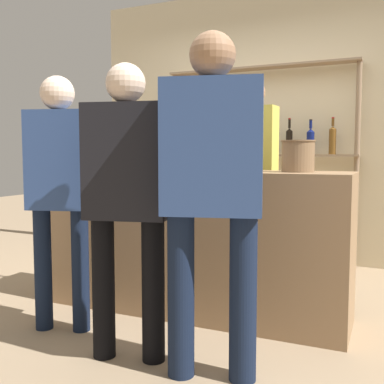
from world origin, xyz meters
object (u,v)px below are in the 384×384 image
(counter_bottle_4, at_px, (183,151))
(customer_left, at_px, (59,181))
(ice_bucket, at_px, (298,156))
(counter_bottle_0, at_px, (244,153))
(counter_bottle_3, at_px, (146,151))
(counter_bottle_1, at_px, (93,152))
(counter_bottle_2, at_px, (208,149))
(customer_right, at_px, (212,181))
(counter_bottle_5, at_px, (102,153))
(wine_glass, at_px, (199,151))
(server_behind_counter, at_px, (250,165))
(customer_center, at_px, (127,190))

(counter_bottle_4, xyz_separation_m, customer_left, (-0.53, -0.65, -0.19))
(ice_bucket, xyz_separation_m, customer_left, (-1.32, -0.65, -0.15))
(counter_bottle_0, height_order, counter_bottle_4, counter_bottle_4)
(counter_bottle_3, xyz_separation_m, counter_bottle_4, (0.37, -0.13, -0.00))
(counter_bottle_1, distance_m, counter_bottle_4, 0.80)
(counter_bottle_3, bearing_deg, counter_bottle_2, -22.85)
(counter_bottle_3, bearing_deg, customer_right, -46.69)
(counter_bottle_5, distance_m, wine_glass, 0.81)
(counter_bottle_1, xyz_separation_m, ice_bucket, (1.59, -0.06, -0.03))
(ice_bucket, bearing_deg, counter_bottle_0, 168.71)
(counter_bottle_2, distance_m, counter_bottle_4, 0.27)
(counter_bottle_0, distance_m, customer_left, 1.21)
(counter_bottle_2, relative_size, counter_bottle_4, 1.07)
(counter_bottle_4, bearing_deg, counter_bottle_5, 177.70)
(counter_bottle_1, bearing_deg, server_behind_counter, 28.29)
(counter_bottle_0, distance_m, counter_bottle_2, 0.27)
(counter_bottle_4, distance_m, ice_bucket, 0.79)
(counter_bottle_3, height_order, customer_center, customer_center)
(counter_bottle_2, height_order, customer_center, customer_center)
(wine_glass, xyz_separation_m, ice_bucket, (0.68, -0.02, -0.03))
(counter_bottle_2, relative_size, server_behind_counter, 0.22)
(counter_bottle_1, distance_m, server_behind_counter, 1.24)
(counter_bottle_1, relative_size, customer_left, 0.21)
(counter_bottle_3, xyz_separation_m, ice_bucket, (1.16, -0.13, -0.04))
(wine_glass, bearing_deg, counter_bottle_0, 10.43)
(counter_bottle_3, xyz_separation_m, customer_right, (0.91, -0.97, -0.15))
(counter_bottle_1, relative_size, counter_bottle_5, 1.07)
(counter_bottle_0, xyz_separation_m, counter_bottle_2, (-0.18, -0.20, 0.02))
(counter_bottle_2, distance_m, ice_bucket, 0.57)
(counter_bottle_0, relative_size, customer_right, 0.19)
(counter_bottle_2, distance_m, wine_glass, 0.19)
(counter_bottle_3, height_order, ice_bucket, counter_bottle_3)
(counter_bottle_1, relative_size, customer_right, 0.20)
(counter_bottle_0, height_order, counter_bottle_3, counter_bottle_3)
(wine_glass, xyz_separation_m, customer_center, (-0.05, -0.84, -0.20))
(counter_bottle_3, bearing_deg, counter_bottle_1, -170.89)
(counter_bottle_5, relative_size, ice_bucket, 1.47)
(counter_bottle_3, xyz_separation_m, server_behind_counter, (0.66, 0.52, -0.11))
(counter_bottle_0, relative_size, counter_bottle_2, 0.86)
(wine_glass, distance_m, server_behind_counter, 0.66)
(customer_center, bearing_deg, counter_bottle_3, 10.81)
(counter_bottle_0, xyz_separation_m, counter_bottle_4, (-0.42, -0.07, 0.01))
(wine_glass, bearing_deg, counter_bottle_1, 177.20)
(counter_bottle_2, bearing_deg, counter_bottle_5, 170.47)
(counter_bottle_2, bearing_deg, server_behind_counter, 85.93)
(wine_glass, relative_size, customer_left, 0.11)
(counter_bottle_4, relative_size, customer_right, 0.21)
(counter_bottle_0, distance_m, server_behind_counter, 0.60)
(wine_glass, distance_m, customer_center, 0.87)
(counter_bottle_2, height_order, server_behind_counter, server_behind_counter)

